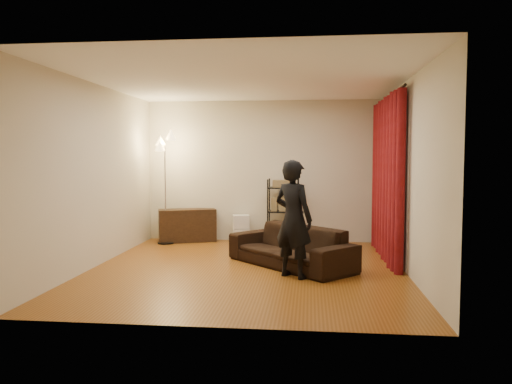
# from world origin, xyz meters

# --- Properties ---
(floor) EXTENTS (5.00, 5.00, 0.00)m
(floor) POSITION_xyz_m (0.00, 0.00, 0.00)
(floor) COLOR brown
(floor) RESTS_ON ground
(ceiling) EXTENTS (5.00, 5.00, 0.00)m
(ceiling) POSITION_xyz_m (0.00, 0.00, 2.70)
(ceiling) COLOR white
(ceiling) RESTS_ON ground
(wall_back) EXTENTS (5.00, 0.00, 5.00)m
(wall_back) POSITION_xyz_m (0.00, 2.50, 1.35)
(wall_back) COLOR beige
(wall_back) RESTS_ON ground
(wall_front) EXTENTS (5.00, 0.00, 5.00)m
(wall_front) POSITION_xyz_m (0.00, -2.50, 1.35)
(wall_front) COLOR beige
(wall_front) RESTS_ON ground
(wall_left) EXTENTS (0.00, 5.00, 5.00)m
(wall_left) POSITION_xyz_m (-2.25, 0.00, 1.35)
(wall_left) COLOR beige
(wall_left) RESTS_ON ground
(wall_right) EXTENTS (0.00, 5.00, 5.00)m
(wall_right) POSITION_xyz_m (2.25, 0.00, 1.35)
(wall_right) COLOR beige
(wall_right) RESTS_ON ground
(curtain_rod) EXTENTS (0.04, 2.65, 0.04)m
(curtain_rod) POSITION_xyz_m (2.15, 1.12, 2.58)
(curtain_rod) COLOR black
(curtain_rod) RESTS_ON wall_right
(curtain) EXTENTS (0.22, 2.65, 2.55)m
(curtain) POSITION_xyz_m (2.13, 1.12, 1.28)
(curtain) COLOR maroon
(curtain) RESTS_ON ground
(sofa) EXTENTS (2.01, 2.00, 0.59)m
(sofa) POSITION_xyz_m (0.62, 0.26, 0.30)
(sofa) COLOR black
(sofa) RESTS_ON ground
(person) EXTENTS (0.69, 0.64, 1.58)m
(person) POSITION_xyz_m (0.68, -0.41, 0.79)
(person) COLOR black
(person) RESTS_ON ground
(media_cabinet) EXTENTS (1.15, 0.74, 0.63)m
(media_cabinet) POSITION_xyz_m (-1.44, 2.23, 0.31)
(media_cabinet) COLOR #321F11
(media_cabinet) RESTS_ON ground
(storage_boxes) EXTENTS (0.35, 0.30, 0.52)m
(storage_boxes) POSITION_xyz_m (-0.40, 2.31, 0.26)
(storage_boxes) COLOR beige
(storage_boxes) RESTS_ON ground
(wire_shelf) EXTENTS (0.66, 0.57, 1.22)m
(wire_shelf) POSITION_xyz_m (0.41, 2.18, 0.61)
(wire_shelf) COLOR black
(wire_shelf) RESTS_ON ground
(floor_lamp) EXTENTS (0.43, 0.43, 2.04)m
(floor_lamp) POSITION_xyz_m (-1.78, 1.95, 1.02)
(floor_lamp) COLOR silver
(floor_lamp) RESTS_ON ground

